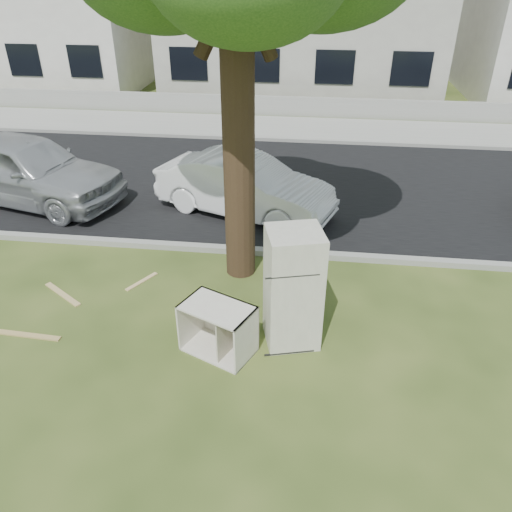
# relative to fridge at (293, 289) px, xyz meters

# --- Properties ---
(ground) EXTENTS (120.00, 120.00, 0.00)m
(ground) POSITION_rel_fridge_xyz_m (-0.66, 0.03, -0.93)
(ground) COLOR #2F4117
(road) EXTENTS (120.00, 7.00, 0.01)m
(road) POSITION_rel_fridge_xyz_m (-0.66, 6.03, -0.93)
(road) COLOR black
(road) RESTS_ON ground
(kerb_near) EXTENTS (120.00, 0.18, 0.12)m
(kerb_near) POSITION_rel_fridge_xyz_m (-0.66, 2.48, -0.93)
(kerb_near) COLOR gray
(kerb_near) RESTS_ON ground
(kerb_far) EXTENTS (120.00, 0.18, 0.12)m
(kerb_far) POSITION_rel_fridge_xyz_m (-0.66, 9.58, -0.93)
(kerb_far) COLOR gray
(kerb_far) RESTS_ON ground
(sidewalk) EXTENTS (120.00, 2.80, 0.01)m
(sidewalk) POSITION_rel_fridge_xyz_m (-0.66, 11.03, -0.93)
(sidewalk) COLOR gray
(sidewalk) RESTS_ON ground
(low_wall) EXTENTS (120.00, 0.15, 0.70)m
(low_wall) POSITION_rel_fridge_xyz_m (-0.66, 12.63, -0.58)
(low_wall) COLOR gray
(low_wall) RESTS_ON ground
(fridge) EXTENTS (0.93, 0.89, 1.87)m
(fridge) POSITION_rel_fridge_xyz_m (0.00, 0.00, 0.00)
(fridge) COLOR white
(fridge) RESTS_ON ground
(cabinet) EXTENTS (1.20, 1.00, 0.80)m
(cabinet) POSITION_rel_fridge_xyz_m (-1.06, -0.40, -0.53)
(cabinet) COLOR beige
(cabinet) RESTS_ON ground
(plank_a) EXTENTS (1.23, 0.16, 0.02)m
(plank_a) POSITION_rel_fridge_xyz_m (-4.16, -0.44, -0.92)
(plank_a) COLOR tan
(plank_a) RESTS_ON ground
(plank_b) EXTENTS (0.89, 0.65, 0.02)m
(plank_b) POSITION_rel_fridge_xyz_m (-4.04, 0.67, -0.92)
(plank_b) COLOR tan
(plank_b) RESTS_ON ground
(plank_c) EXTENTS (0.43, 0.65, 0.02)m
(plank_c) POSITION_rel_fridge_xyz_m (-2.79, 1.23, -0.92)
(plank_c) COLOR tan
(plank_c) RESTS_ON ground
(car_center) EXTENTS (4.28, 2.72, 1.33)m
(car_center) POSITION_rel_fridge_xyz_m (-1.33, 4.29, -0.27)
(car_center) COLOR white
(car_center) RESTS_ON ground
(car_left) EXTENTS (5.05, 3.01, 1.61)m
(car_left) POSITION_rel_fridge_xyz_m (-6.53, 4.36, -0.13)
(car_left) COLOR #9FA1A6
(car_left) RESTS_ON ground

